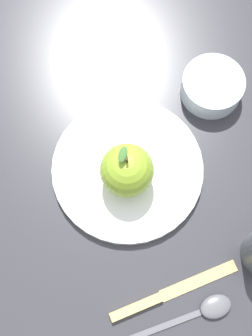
# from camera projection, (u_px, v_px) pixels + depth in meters

# --- Properties ---
(ground_plane) EXTENTS (2.40, 2.40, 0.00)m
(ground_plane) POSITION_uv_depth(u_px,v_px,m) (146.00, 195.00, 0.74)
(ground_plane) COLOR #2D2D33
(dinner_plate) EXTENTS (0.25, 0.25, 0.02)m
(dinner_plate) POSITION_uv_depth(u_px,v_px,m) (126.00, 170.00, 0.74)
(dinner_plate) COLOR white
(dinner_plate) RESTS_ON ground_plane
(apple) EXTENTS (0.08, 0.08, 0.10)m
(apple) POSITION_uv_depth(u_px,v_px,m) (127.00, 170.00, 0.69)
(apple) COLOR #8CB22D
(apple) RESTS_ON dinner_plate
(side_bowl) EXTENTS (0.11, 0.11, 0.04)m
(side_bowl) POSITION_uv_depth(u_px,v_px,m) (212.00, 85.00, 0.77)
(side_bowl) COLOR silver
(side_bowl) RESTS_ON ground_plane
(knife) EXTENTS (0.07, 0.21, 0.01)m
(knife) POSITION_uv_depth(u_px,v_px,m) (162.00, 296.00, 0.69)
(knife) COLOR #D8B766
(knife) RESTS_ON ground_plane
(spoon) EXTENTS (0.07, 0.16, 0.01)m
(spoon) POSITION_uv_depth(u_px,v_px,m) (205.00, 311.00, 0.68)
(spoon) COLOR #59595E
(spoon) RESTS_ON ground_plane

